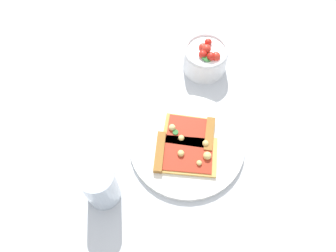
{
  "coord_description": "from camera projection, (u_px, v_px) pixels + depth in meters",
  "views": [
    {
      "loc": [
        0.31,
        -0.27,
        0.8
      ],
      "look_at": [
        -0.02,
        -0.03,
        0.03
      ],
      "focal_mm": 38.42,
      "sensor_mm": 36.0,
      "label": 1
    }
  ],
  "objects": [
    {
      "name": "pizza_slice_near",
      "position": [
        183.0,
        154.0,
        0.84
      ],
      "size": [
        0.17,
        0.17,
        0.03
      ],
      "color": "#E5B256",
      "rests_on": "plate"
    },
    {
      "name": "plate",
      "position": [
        187.0,
        145.0,
        0.87
      ],
      "size": [
        0.28,
        0.28,
        0.01
      ],
      "primitive_type": "cylinder",
      "color": "white",
      "rests_on": "ground_plane"
    },
    {
      "name": "pizza_slice_far",
      "position": [
        192.0,
        132.0,
        0.87
      ],
      "size": [
        0.15,
        0.15,
        0.02
      ],
      "color": "gold",
      "rests_on": "plate"
    },
    {
      "name": "ground_plane",
      "position": [
        182.0,
        133.0,
        0.9
      ],
      "size": [
        2.4,
        2.4,
        0.0
      ],
      "primitive_type": "plane",
      "color": "silver",
      "rests_on": "ground"
    },
    {
      "name": "salad_bowl",
      "position": [
        205.0,
        58.0,
        0.95
      ],
      "size": [
        0.12,
        0.12,
        0.09
      ],
      "color": "white",
      "rests_on": "ground_plane"
    },
    {
      "name": "soda_glass",
      "position": [
        100.0,
        186.0,
        0.77
      ],
      "size": [
        0.08,
        0.08,
        0.12
      ],
      "color": "silver",
      "rests_on": "ground_plane"
    }
  ]
}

